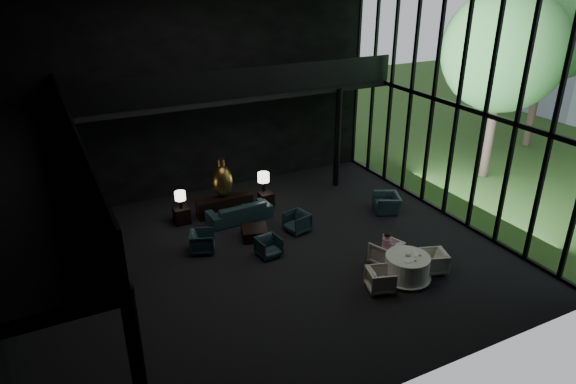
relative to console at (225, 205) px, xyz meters
name	(u,v)px	position (x,y,z in m)	size (l,w,h in m)	color
floor	(271,258)	(0.20, -3.55, -0.33)	(14.00, 12.00, 0.02)	black
wall_back	(202,91)	(0.20, 2.45, 3.67)	(14.00, 0.04, 8.00)	black
wall_front	(407,224)	(0.20, -9.55, 3.67)	(14.00, 0.04, 8.00)	black
curtain_wall	(458,106)	(7.15, -3.55, 3.67)	(0.20, 12.00, 8.00)	black
mezzanine_left	(33,171)	(-5.80, -3.55, 3.67)	(2.00, 12.00, 0.25)	black
mezzanine_back	(237,93)	(1.20, 1.45, 3.67)	(12.00, 2.00, 0.25)	black
railing_left	(75,140)	(-4.80, -3.55, 4.27)	(0.06, 12.00, 1.00)	black
railing_back	(247,82)	(1.20, 0.45, 4.27)	(12.00, 0.06, 1.00)	black
column_nw	(69,165)	(-4.80, 2.15, 1.67)	(0.24, 0.24, 4.00)	black
column_ne	(337,138)	(5.00, 0.45, 1.67)	(0.24, 0.24, 4.00)	black
tree_near	(504,51)	(11.20, -1.55, 4.91)	(4.80, 4.80, 7.65)	#382D23
tree_far	(551,20)	(16.20, 0.45, 5.66)	(5.60, 5.60, 8.80)	#382D23
console	(225,205)	(0.00, 0.00, 0.00)	(2.05, 0.47, 0.65)	black
bronze_urn	(222,180)	(0.00, 0.16, 0.93)	(0.76, 0.76, 1.41)	#B77623
side_table_left	(182,215)	(-1.60, 0.01, -0.04)	(0.52, 0.52, 0.58)	black
table_lamp_left	(180,196)	(-1.60, -0.03, 0.70)	(0.37, 0.37, 0.63)	black
side_table_right	(266,199)	(1.60, -0.10, -0.05)	(0.49, 0.49, 0.54)	black
table_lamp_right	(263,178)	(1.60, 0.10, 0.74)	(0.43, 0.43, 0.73)	black
sofa	(239,207)	(0.29, -0.70, 0.16)	(2.49, 0.73, 0.97)	#213B45
lounge_armchair_west	(202,241)	(-1.57, -2.21, 0.05)	(0.73, 0.68, 0.75)	#162F34
lounge_armchair_east	(297,221)	(1.70, -2.38, 0.05)	(0.73, 0.68, 0.75)	black
lounge_armchair_south	(269,247)	(0.18, -3.40, -0.01)	(0.62, 0.58, 0.64)	#1B2E39
window_armchair	(387,201)	(5.37, -2.50, 0.08)	(0.93, 0.60, 0.81)	#1C3644
coffee_table	(255,233)	(0.24, -2.15, -0.14)	(0.84, 0.84, 0.37)	black
dining_table	(407,269)	(3.19, -6.35, 0.00)	(1.44, 1.44, 0.75)	white
dining_chair_north	(386,251)	(3.17, -5.39, 0.11)	(0.85, 0.80, 0.88)	#BAAFA2
dining_chair_east	(433,261)	(4.14, -6.38, 0.02)	(0.67, 0.63, 0.69)	beige
dining_chair_west	(380,279)	(2.19, -6.45, 0.02)	(0.67, 0.63, 0.69)	beige
child	(387,242)	(3.17, -5.38, 0.42)	(0.28, 0.28, 0.59)	#D1A6B0
plate_a	(408,261)	(3.02, -6.54, 0.43)	(0.23, 0.23, 0.01)	white
plate_b	(410,251)	(3.40, -6.17, 0.43)	(0.24, 0.24, 0.02)	white
saucer	(415,256)	(3.37, -6.43, 0.43)	(0.14, 0.14, 0.01)	white
coffee_cup	(420,254)	(3.51, -6.47, 0.47)	(0.09, 0.09, 0.06)	white
cereal_bowl	(408,254)	(3.21, -6.31, 0.46)	(0.16, 0.16, 0.08)	white
cream_pot	(415,260)	(3.19, -6.65, 0.46)	(0.06, 0.06, 0.07)	#99999E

